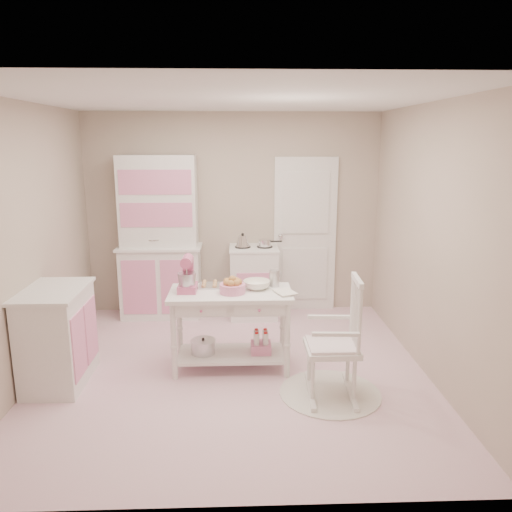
{
  "coord_description": "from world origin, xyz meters",
  "views": [
    {
      "loc": [
        0.06,
        -4.6,
        2.24
      ],
      "look_at": [
        0.25,
        0.59,
        1.04
      ],
      "focal_mm": 35.0,
      "sensor_mm": 36.0,
      "label": 1
    }
  ],
  "objects_px": {
    "work_table": "(231,330)",
    "stand_mixer": "(187,275)",
    "bread_basket": "(232,288)",
    "stove": "(254,282)",
    "rocking_chair": "(332,337)",
    "base_cabinet": "(57,336)",
    "hutch": "(159,238)"
  },
  "relations": [
    {
      "from": "base_cabinet",
      "to": "rocking_chair",
      "type": "xyz_separation_m",
      "value": [
        2.52,
        -0.32,
        0.09
      ]
    },
    {
      "from": "stove",
      "to": "work_table",
      "type": "height_order",
      "value": "stove"
    },
    {
      "from": "bread_basket",
      "to": "stand_mixer",
      "type": "bearing_deg",
      "value": 170.96
    },
    {
      "from": "stand_mixer",
      "to": "bread_basket",
      "type": "distance_m",
      "value": 0.46
    },
    {
      "from": "hutch",
      "to": "rocking_chair",
      "type": "height_order",
      "value": "hutch"
    },
    {
      "from": "rocking_chair",
      "to": "work_table",
      "type": "bearing_deg",
      "value": 150.19
    },
    {
      "from": "stove",
      "to": "rocking_chair",
      "type": "distance_m",
      "value": 2.2
    },
    {
      "from": "work_table",
      "to": "stand_mixer",
      "type": "xyz_separation_m",
      "value": [
        -0.42,
        0.02,
        0.57
      ]
    },
    {
      "from": "hutch",
      "to": "stand_mixer",
      "type": "bearing_deg",
      "value": -72.07
    },
    {
      "from": "base_cabinet",
      "to": "stand_mixer",
      "type": "bearing_deg",
      "value": 13.28
    },
    {
      "from": "stand_mixer",
      "to": "base_cabinet",
      "type": "bearing_deg",
      "value": -165.82
    },
    {
      "from": "work_table",
      "to": "hutch",
      "type": "bearing_deg",
      "value": 120.38
    },
    {
      "from": "hutch",
      "to": "stand_mixer",
      "type": "height_order",
      "value": "hutch"
    },
    {
      "from": "base_cabinet",
      "to": "stand_mixer",
      "type": "xyz_separation_m",
      "value": [
        1.19,
        0.28,
        0.51
      ]
    },
    {
      "from": "rocking_chair",
      "to": "work_table",
      "type": "height_order",
      "value": "rocking_chair"
    },
    {
      "from": "rocking_chair",
      "to": "stove",
      "type": "bearing_deg",
      "value": 109.64
    },
    {
      "from": "base_cabinet",
      "to": "rocking_chair",
      "type": "bearing_deg",
      "value": -7.3
    },
    {
      "from": "base_cabinet",
      "to": "rocking_chair",
      "type": "height_order",
      "value": "rocking_chair"
    },
    {
      "from": "hutch",
      "to": "stand_mixer",
      "type": "xyz_separation_m",
      "value": [
        0.5,
        -1.55,
        -0.07
      ]
    },
    {
      "from": "rocking_chair",
      "to": "stand_mixer",
      "type": "bearing_deg",
      "value": 158.57
    },
    {
      "from": "stove",
      "to": "bread_basket",
      "type": "bearing_deg",
      "value": -99.28
    },
    {
      "from": "rocking_chair",
      "to": "stand_mixer",
      "type": "xyz_separation_m",
      "value": [
        -1.32,
        0.6,
        0.42
      ]
    },
    {
      "from": "stove",
      "to": "work_table",
      "type": "bearing_deg",
      "value": -100.3
    },
    {
      "from": "bread_basket",
      "to": "stove",
      "type": "bearing_deg",
      "value": 80.72
    },
    {
      "from": "base_cabinet",
      "to": "work_table",
      "type": "relative_size",
      "value": 0.77
    },
    {
      "from": "hutch",
      "to": "bread_basket",
      "type": "bearing_deg",
      "value": -59.87
    },
    {
      "from": "base_cabinet",
      "to": "stove",
      "type": "bearing_deg",
      "value": 43.36
    },
    {
      "from": "stove",
      "to": "work_table",
      "type": "xyz_separation_m",
      "value": [
        -0.28,
        -1.52,
        -0.06
      ]
    },
    {
      "from": "base_cabinet",
      "to": "bread_basket",
      "type": "bearing_deg",
      "value": 7.39
    },
    {
      "from": "base_cabinet",
      "to": "work_table",
      "type": "distance_m",
      "value": 1.64
    },
    {
      "from": "rocking_chair",
      "to": "bread_basket",
      "type": "height_order",
      "value": "rocking_chair"
    },
    {
      "from": "stand_mixer",
      "to": "stove",
      "type": "bearing_deg",
      "value": 66.04
    }
  ]
}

